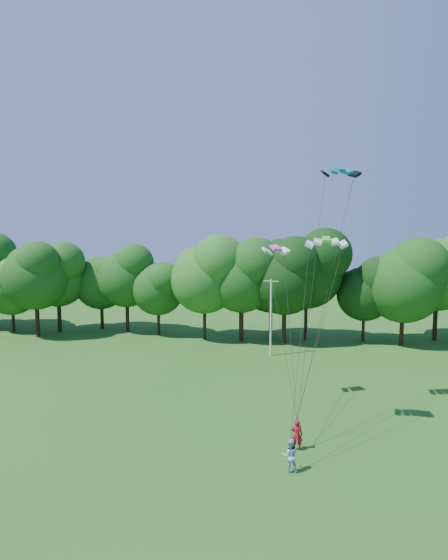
# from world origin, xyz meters

# --- Properties ---
(ground) EXTENTS (160.00, 160.00, 0.00)m
(ground) POSITION_xyz_m (0.00, 0.00, 0.00)
(ground) COLOR #285E19
(ground) RESTS_ON ground
(utility_pole) EXTENTS (1.59, 0.56, 8.18)m
(utility_pole) POSITION_xyz_m (1.93, 27.49, 4.21)
(utility_pole) COLOR silver
(utility_pole) RESTS_ON ground
(kite_flyer_left) EXTENTS (0.70, 0.49, 1.83)m
(kite_flyer_left) POSITION_xyz_m (3.67, 6.76, 0.92)
(kite_flyer_left) COLOR maroon
(kite_flyer_left) RESTS_ON ground
(kite_flyer_right) EXTENTS (0.94, 0.77, 1.80)m
(kite_flyer_right) POSITION_xyz_m (3.19, 4.29, 0.90)
(kite_flyer_right) COLOR #A6BDE6
(kite_flyer_right) RESTS_ON ground
(kite_teal) EXTENTS (2.77, 1.68, 0.52)m
(kite_teal) POSITION_xyz_m (6.63, 12.95, 17.17)
(kite_teal) COLOR #047585
(kite_teal) RESTS_ON ground
(kite_green) EXTENTS (2.60, 1.29, 0.43)m
(kite_green) POSITION_xyz_m (5.43, 9.54, 12.37)
(kite_green) COLOR #4FD31F
(kite_green) RESTS_ON ground
(kite_pink) EXTENTS (2.23, 1.70, 0.45)m
(kite_pink) POSITION_xyz_m (2.31, 14.34, 11.74)
(kite_pink) COLOR #EE42AB
(kite_pink) RESTS_ON ground
(tree_back_west) EXTENTS (8.27, 8.27, 12.03)m
(tree_back_west) POSITION_xyz_m (-26.25, 36.41, 7.51)
(tree_back_west) COLOR #312513
(tree_back_west) RESTS_ON ground
(tree_back_center) EXTENTS (9.69, 9.69, 14.10)m
(tree_back_center) POSITION_xyz_m (1.85, 35.81, 8.81)
(tree_back_center) COLOR #342214
(tree_back_center) RESTS_ON ground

